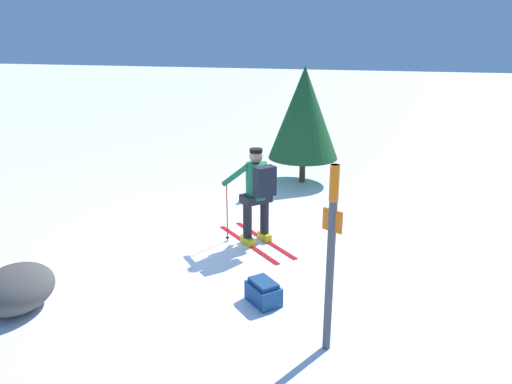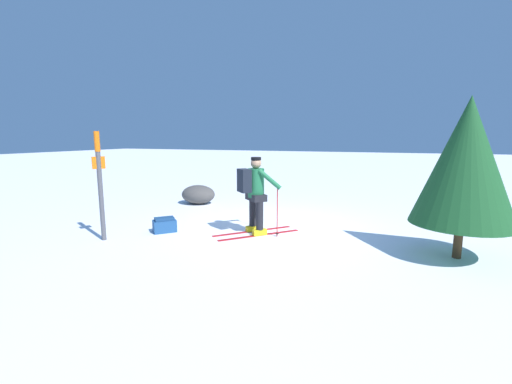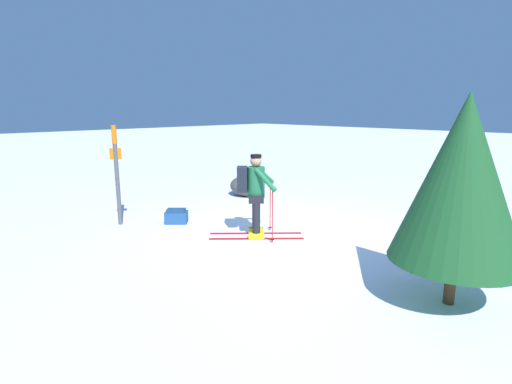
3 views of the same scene
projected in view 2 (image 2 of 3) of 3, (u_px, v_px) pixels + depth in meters
name	position (u px, v px, depth m)	size (l,w,h in m)	color
ground_plane	(271.00, 227.00, 7.83)	(80.00, 80.00, 0.00)	white
skier	(255.00, 190.00, 7.16)	(1.58, 1.64, 1.63)	red
dropped_backpack	(165.00, 225.00, 7.42)	(0.56, 0.56, 0.32)	navy
trail_marker	(100.00, 177.00, 6.66)	(0.14, 0.22, 2.15)	#4C4C51
rock_boulder	(198.00, 194.00, 10.53)	(1.04, 0.89, 0.57)	#474442
pine_tree	(466.00, 161.00, 5.59)	(1.62, 1.62, 2.71)	#4C331E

